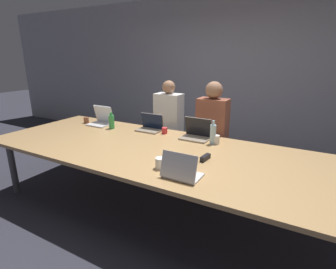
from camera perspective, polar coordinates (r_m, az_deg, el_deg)
name	(u,v)px	position (r m, az deg, el deg)	size (l,w,h in m)	color
ground_plane	(164,211)	(3.21, -0.78, -16.29)	(24.00, 24.00, 0.00)	#2D2D38
curtain_wall	(232,76)	(4.96, 13.74, 12.29)	(12.00, 0.06, 2.80)	#9999A3
conference_table	(164,154)	(2.88, -0.84, -4.25)	(4.26, 1.52, 0.76)	tan
laptop_far_left	(102,119)	(4.03, -14.25, 3.25)	(0.33, 0.27, 0.28)	silver
cup_far_left	(86,120)	(4.18, -17.37, 3.00)	(0.08, 0.08, 0.09)	brown
bottle_far_left	(112,122)	(3.76, -12.19, 2.76)	(0.08, 0.08, 0.23)	green
laptop_near_midright	(181,171)	(2.21, 2.81, -7.91)	(0.32, 0.23, 0.23)	silver
cup_near_midright	(160,163)	(2.40, -1.68, -6.24)	(0.09, 0.09, 0.10)	white
laptop_far_midleft	(151,126)	(3.60, -3.82, 1.93)	(0.34, 0.22, 0.23)	gray
person_far_midleft	(169,129)	(4.01, 0.15, 1.29)	(0.40, 0.24, 1.41)	#2D2D38
cup_far_midleft	(165,131)	(3.45, -0.74, 0.86)	(0.07, 0.07, 0.08)	red
laptop_far_center	(197,133)	(3.26, 6.26, 0.41)	(0.35, 0.25, 0.26)	gray
person_far_center	(212,136)	(3.61, 9.49, -0.36)	(0.40, 0.24, 1.44)	#2D2D38
cup_far_center	(216,140)	(3.10, 10.41, -1.09)	(0.08, 0.08, 0.10)	white
bottle_far_center	(213,134)	(3.07, 9.76, 0.11)	(0.07, 0.07, 0.28)	#ADD1E0
stapler	(205,158)	(2.62, 8.12, -5.02)	(0.06, 0.15, 0.05)	black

